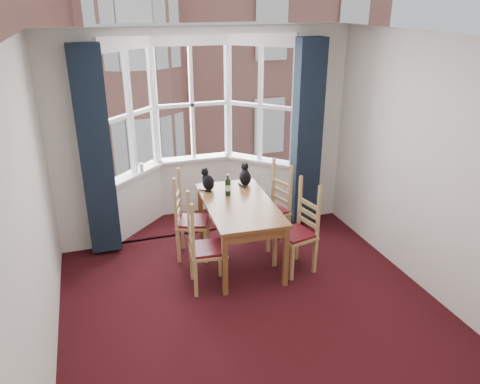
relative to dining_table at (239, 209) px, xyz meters
name	(u,v)px	position (x,y,z in m)	size (l,w,h in m)	color
floor	(263,324)	(-0.18, -1.32, -0.70)	(4.50, 4.50, 0.00)	black
ceiling	(269,39)	(-0.18, -1.32, 2.10)	(4.50, 4.50, 0.00)	white
wall_left	(30,231)	(-2.18, -1.32, 0.70)	(4.50, 4.50, 0.00)	silver
wall_right	(445,176)	(1.82, -1.32, 0.70)	(4.50, 4.50, 0.00)	silver
wall_near	(429,372)	(-0.18, -3.57, 0.70)	(4.00, 4.00, 0.00)	silver
wall_back_pier_left	(75,148)	(-1.83, 0.93, 0.70)	(0.70, 0.12, 2.80)	silver
wall_back_pier_right	(316,127)	(1.47, 0.93, 0.70)	(0.70, 0.12, 2.80)	silver
bay_window	(196,127)	(-0.18, 1.43, 0.70)	(2.76, 0.94, 2.80)	white
curtain_left	(96,154)	(-1.60, 0.75, 0.65)	(0.38, 0.22, 2.60)	#15202F
curtain_right	(307,134)	(1.24, 0.75, 0.65)	(0.38, 0.22, 2.60)	#15202F
dining_table	(239,209)	(0.00, 0.00, 0.00)	(0.89, 1.56, 0.79)	brown
chair_left_near	(200,251)	(-0.62, -0.46, -0.23)	(0.44, 0.46, 0.92)	tan
chair_left_far	(186,222)	(-0.61, 0.31, -0.23)	(0.52, 0.53, 0.92)	tan
chair_right_near	(302,233)	(0.66, -0.43, -0.23)	(0.48, 0.49, 0.92)	tan
chair_right_far	(276,210)	(0.62, 0.30, -0.23)	(0.50, 0.51, 0.92)	tan
cat_left	(208,181)	(-0.25, 0.54, 0.20)	(0.22, 0.25, 0.30)	black
cat_right	(245,176)	(0.27, 0.56, 0.20)	(0.20, 0.25, 0.30)	black
wine_bottle	(228,186)	(-0.06, 0.27, 0.21)	(0.07, 0.07, 0.28)	black
candle_tall	(141,167)	(-1.01, 1.28, 0.23)	(0.06, 0.06, 0.12)	white
street	(111,129)	(-0.18, 30.93, -6.70)	(80.00, 80.00, 0.00)	#333335
tenement_building	(123,45)	(-0.18, 12.69, 0.90)	(18.40, 7.80, 15.20)	#9E5E51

